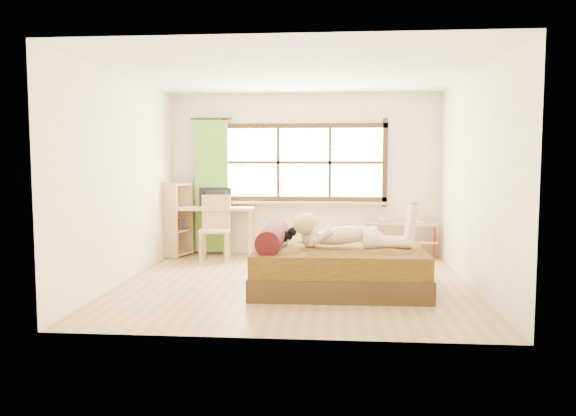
# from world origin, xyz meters

# --- Properties ---
(floor) EXTENTS (4.50, 4.50, 0.00)m
(floor) POSITION_xyz_m (0.00, 0.00, 0.00)
(floor) COLOR #9E754C
(floor) RESTS_ON ground
(ceiling) EXTENTS (4.50, 4.50, 0.00)m
(ceiling) POSITION_xyz_m (0.00, 0.00, 2.70)
(ceiling) COLOR white
(ceiling) RESTS_ON wall_back
(wall_back) EXTENTS (4.50, 0.00, 4.50)m
(wall_back) POSITION_xyz_m (0.00, 2.25, 1.35)
(wall_back) COLOR silver
(wall_back) RESTS_ON floor
(wall_front) EXTENTS (4.50, 0.00, 4.50)m
(wall_front) POSITION_xyz_m (0.00, -2.25, 1.35)
(wall_front) COLOR silver
(wall_front) RESTS_ON floor
(wall_left) EXTENTS (0.00, 4.50, 4.50)m
(wall_left) POSITION_xyz_m (-2.25, 0.00, 1.35)
(wall_left) COLOR silver
(wall_left) RESTS_ON floor
(wall_right) EXTENTS (0.00, 4.50, 4.50)m
(wall_right) POSITION_xyz_m (2.25, 0.00, 1.35)
(wall_right) COLOR silver
(wall_right) RESTS_ON floor
(window) EXTENTS (2.80, 0.16, 1.46)m
(window) POSITION_xyz_m (0.00, 2.22, 1.51)
(window) COLOR #FFEDBF
(window) RESTS_ON wall_back
(curtain) EXTENTS (0.55, 0.10, 2.20)m
(curtain) POSITION_xyz_m (-1.55, 2.13, 1.15)
(curtain) COLOR #4A7B21
(curtain) RESTS_ON wall_back
(bed) EXTENTS (2.13, 1.72, 0.80)m
(bed) POSITION_xyz_m (0.51, -0.21, 0.28)
(bed) COLOR #331E0F
(bed) RESTS_ON floor
(woman) EXTENTS (1.48, 0.45, 0.63)m
(woman) POSITION_xyz_m (0.72, -0.26, 0.84)
(woman) COLOR beige
(woman) RESTS_ON bed
(kitten) EXTENTS (0.32, 0.13, 0.25)m
(kitten) POSITION_xyz_m (-0.15, -0.11, 0.65)
(kitten) COLOR black
(kitten) RESTS_ON bed
(desk) EXTENTS (1.36, 0.71, 0.82)m
(desk) POSITION_xyz_m (-1.47, 1.95, 0.71)
(desk) COLOR tan
(desk) RESTS_ON floor
(monitor) EXTENTS (0.54, 0.12, 0.31)m
(monitor) POSITION_xyz_m (-1.47, 2.00, 0.98)
(monitor) COLOR black
(monitor) RESTS_ON desk
(chair) EXTENTS (0.50, 0.50, 1.03)m
(chair) POSITION_xyz_m (-1.38, 1.59, 0.57)
(chair) COLOR tan
(chair) RESTS_ON floor
(pipe_shelf) EXTENTS (1.19, 0.48, 0.66)m
(pipe_shelf) POSITION_xyz_m (1.62, 2.07, 0.43)
(pipe_shelf) COLOR tan
(pipe_shelf) RESTS_ON floor
(cup) EXTENTS (0.14, 0.14, 0.09)m
(cup) POSITION_xyz_m (1.31, 2.07, 0.63)
(cup) COLOR gray
(cup) RESTS_ON pipe_shelf
(book) EXTENTS (0.22, 0.27, 0.02)m
(book) POSITION_xyz_m (1.81, 2.07, 0.59)
(book) COLOR gray
(book) RESTS_ON pipe_shelf
(bookshelf) EXTENTS (0.42, 0.59, 1.23)m
(bookshelf) POSITION_xyz_m (-2.08, 1.85, 0.62)
(bookshelf) COLOR tan
(bookshelf) RESTS_ON floor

